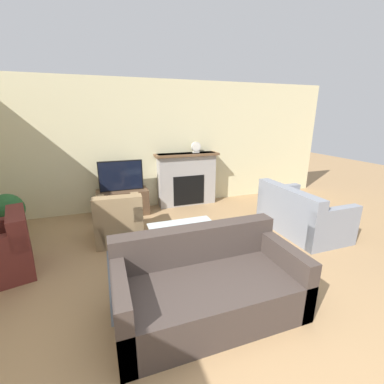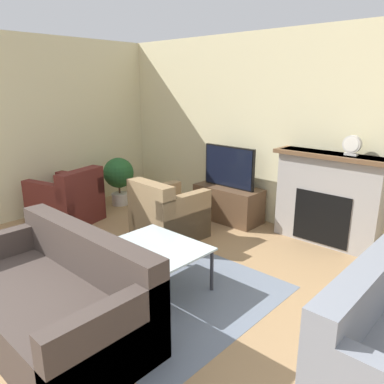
{
  "view_description": "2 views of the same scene",
  "coord_description": "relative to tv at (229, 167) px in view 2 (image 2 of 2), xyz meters",
  "views": [
    {
      "loc": [
        -0.92,
        -1.19,
        2.0
      ],
      "look_at": [
        0.37,
        2.47,
        0.82
      ],
      "focal_mm": 24.0,
      "sensor_mm": 36.0,
      "label": 1
    },
    {
      "loc": [
        2.64,
        -0.33,
        2.0
      ],
      "look_at": [
        0.04,
        2.5,
        0.88
      ],
      "focal_mm": 35.0,
      "sensor_mm": 36.0,
      "label": 2
    }
  ],
  "objects": [
    {
      "name": "potted_plant",
      "position": [
        -1.82,
        -0.66,
        -0.31
      ],
      "size": [
        0.51,
        0.51,
        0.81
      ],
      "color": "beige",
      "rests_on": "ground_plane"
    },
    {
      "name": "armchair_accent",
      "position": [
        -0.16,
        -1.11,
        -0.52
      ],
      "size": [
        0.77,
        0.87,
        0.82
      ],
      "rotation": [
        0.0,
        0.0,
        3.08
      ],
      "color": "#8C704C",
      "rests_on": "ground_plane"
    },
    {
      "name": "area_rug",
      "position": [
        0.68,
        -2.06,
        -0.82
      ],
      "size": [
        2.16,
        1.95,
        0.0
      ],
      "color": "slate",
      "rests_on": "ground_plane"
    },
    {
      "name": "tv",
      "position": [
        0.0,
        0.0,
        0.0
      ],
      "size": [
        0.86,
        0.06,
        0.61
      ],
      "color": "black",
      "rests_on": "tv_stand"
    },
    {
      "name": "coffee_table",
      "position": [
        0.68,
        -2.07,
        -0.41
      ],
      "size": [
        0.96,
        0.75,
        0.46
      ],
      "color": "#333338",
      "rests_on": "ground_plane"
    },
    {
      "name": "couch_sectional",
      "position": [
        0.58,
        -3.11,
        -0.54
      ],
      "size": [
        1.87,
        0.96,
        0.82
      ],
      "color": "#3D332D",
      "rests_on": "ground_plane"
    },
    {
      "name": "armchair_by_window",
      "position": [
        -1.72,
        -1.68,
        -0.52
      ],
      "size": [
        1.04,
        0.96,
        0.82
      ],
      "rotation": [
        0.0,
        0.0,
        -1.32
      ],
      "color": "#5B231E",
      "rests_on": "ground_plane"
    },
    {
      "name": "wall_left",
      "position": [
        -2.38,
        -1.84,
        0.53
      ],
      "size": [
        0.06,
        7.32,
        2.7
      ],
      "color": "beige",
      "rests_on": "ground_plane"
    },
    {
      "name": "wall_back",
      "position": [
        0.6,
        0.35,
        0.53
      ],
      "size": [
        8.9,
        0.06,
        2.7
      ],
      "color": "beige",
      "rests_on": "ground_plane"
    },
    {
      "name": "fireplace",
      "position": [
        1.44,
        0.17,
        -0.21
      ],
      "size": [
        1.42,
        0.36,
        1.18
      ],
      "color": "#9E9993",
      "rests_on": "ground_plane"
    },
    {
      "name": "tv_stand",
      "position": [
        0.0,
        0.0,
        -0.56
      ],
      "size": [
        1.02,
        0.48,
        0.52
      ],
      "color": "brown",
      "rests_on": "ground_plane"
    },
    {
      "name": "mantel_clock",
      "position": [
        1.66,
        0.17,
        0.48
      ],
      "size": [
        0.21,
        0.07,
        0.24
      ],
      "color": "beige",
      "rests_on": "fireplace"
    }
  ]
}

